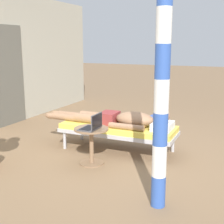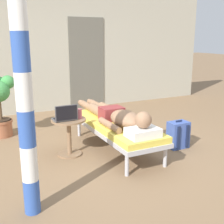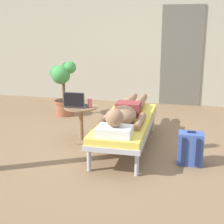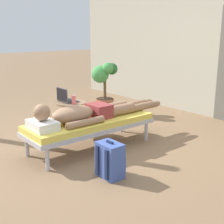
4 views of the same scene
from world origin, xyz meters
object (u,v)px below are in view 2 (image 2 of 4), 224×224
drink_glass (80,114)px  porch_post (24,91)px  lounge_chair (116,127)px  laptop (65,116)px  side_table (69,131)px  backpack (178,135)px  person_reclining (118,116)px

drink_glass → porch_post: 1.58m
lounge_chair → laptop: (-0.74, 0.06, 0.24)m
side_table → drink_glass: 0.28m
lounge_chair → backpack: (0.86, -0.34, -0.15)m
side_table → backpack: size_ratio=1.23×
backpack → laptop: bearing=165.7°
drink_glass → porch_post: porch_post is taller
lounge_chair → laptop: size_ratio=5.92×
laptop → person_reclining: bearing=-7.8°
laptop → backpack: laptop is taller
backpack → porch_post: (-2.31, -0.72, 0.97)m
laptop → porch_post: bearing=-122.0°
side_table → backpack: (1.54, -0.46, -0.16)m
laptop → backpack: size_ratio=0.73×
laptop → drink_glass: 0.21m
porch_post → side_table: bearing=57.0°
drink_glass → backpack: (1.39, -0.42, -0.39)m
lounge_chair → laptop: 0.78m
person_reclining → backpack: size_ratio=5.12×
person_reclining → side_table: bearing=167.4°
drink_glass → person_reclining: bearing=-12.1°
lounge_chair → drink_glass: drink_glass is taller
drink_glass → laptop: bearing=-176.5°
laptop → drink_glass: (0.21, 0.01, 0.01)m
backpack → porch_post: 2.61m
lounge_chair → backpack: bearing=-21.8°
person_reclining → drink_glass: person_reclining is taller
person_reclining → lounge_chair: bearing=90.0°
person_reclining → backpack: (0.86, -0.31, -0.32)m
lounge_chair → drink_glass: 0.59m
lounge_chair → backpack: backpack is taller
side_table → drink_glass: (0.15, -0.04, 0.23)m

